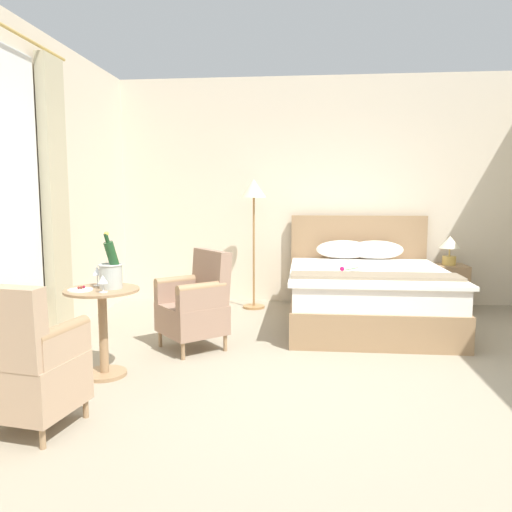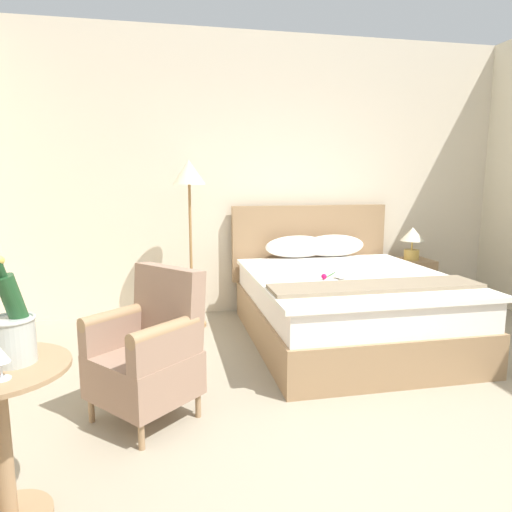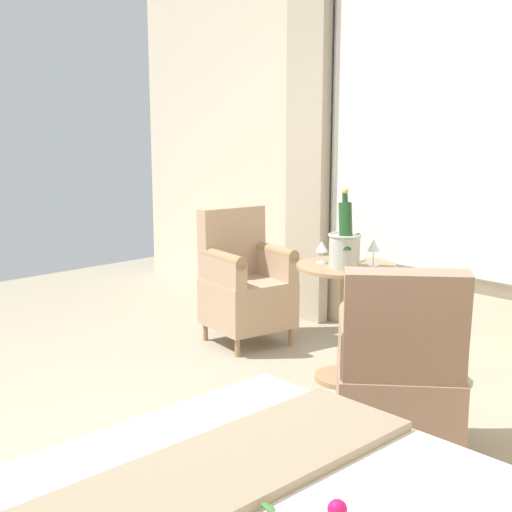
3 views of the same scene
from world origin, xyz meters
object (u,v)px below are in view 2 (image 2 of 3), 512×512
at_px(side_table_round, 1,430).
at_px(wine_glass_near_edge, 0,356).
at_px(nightstand, 410,285).
at_px(champagne_bucket, 13,331).
at_px(bed, 343,301).
at_px(floor_lamp_brass, 189,190).
at_px(bedside_lamp, 412,239).
at_px(armchair_by_window, 149,351).

distance_m(side_table_round, wine_glass_near_edge, 0.40).
relative_size(nightstand, champagne_bucket, 1.28).
distance_m(bed, floor_lamp_brass, 1.81).
bearing_deg(nightstand, champagne_bucket, -142.06).
height_order(nightstand, bedside_lamp, bedside_lamp).
bearing_deg(champagne_bucket, floor_lamp_brass, 70.64).
relative_size(nightstand, armchair_by_window, 0.63).
bearing_deg(bed, floor_lamp_brass, 154.74).
xyz_separation_m(nightstand, champagne_bucket, (-3.33, -2.60, 0.55)).
bearing_deg(champagne_bucket, armchair_by_window, 55.86).
distance_m(bedside_lamp, wine_glass_near_edge, 4.33).
height_order(floor_lamp_brass, side_table_round, floor_lamp_brass).
bearing_deg(floor_lamp_brass, nightstand, 1.92).
bearing_deg(champagne_bucket, wine_glass_near_edge, -89.35).
bearing_deg(nightstand, bed, -146.74).
relative_size(floor_lamp_brass, wine_glass_near_edge, 12.44).
bearing_deg(champagne_bucket, bedside_lamp, 37.94).
height_order(bed, side_table_round, bed).
distance_m(bedside_lamp, champagne_bucket, 4.23).
relative_size(bedside_lamp, champagne_bucket, 0.79).
bearing_deg(side_table_round, nightstand, 37.80).
height_order(nightstand, wine_glass_near_edge, wine_glass_near_edge).
height_order(bedside_lamp, armchair_by_window, bedside_lamp).
xyz_separation_m(side_table_round, champagne_bucket, (0.07, 0.04, 0.41)).
xyz_separation_m(nightstand, bedside_lamp, (-0.00, -0.00, 0.53)).
bearing_deg(floor_lamp_brass, wine_glass_near_edge, -108.17).
relative_size(bedside_lamp, wine_glass_near_edge, 2.72).
bearing_deg(side_table_round, champagne_bucket, 30.15).
bearing_deg(bedside_lamp, nightstand, 0.00).
distance_m(bed, side_table_round, 3.00).
bearing_deg(bed, champagne_bucket, -139.96).
relative_size(bed, armchair_by_window, 2.32).
height_order(bed, floor_lamp_brass, floor_lamp_brass).
bearing_deg(bedside_lamp, champagne_bucket, -142.06).
xyz_separation_m(bed, nightstand, (1.10, 0.72, -0.06)).
distance_m(champagne_bucket, wine_glass_near_edge, 0.18).
bearing_deg(bedside_lamp, armchair_by_window, -146.86).
relative_size(nightstand, floor_lamp_brass, 0.35).
relative_size(bedside_lamp, armchair_by_window, 0.39).
bearing_deg(armchair_by_window, side_table_round, -126.07).
distance_m(bed, bedside_lamp, 1.39).
distance_m(side_table_round, armchair_by_window, 0.99).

